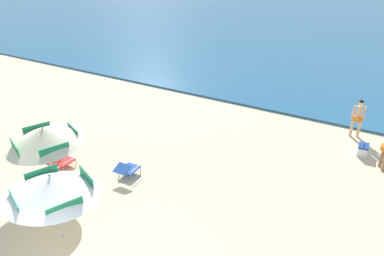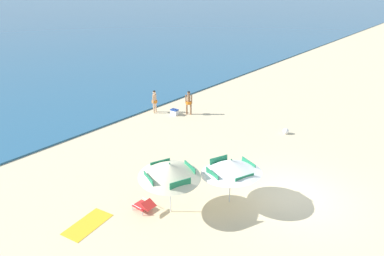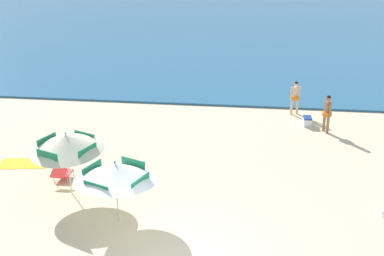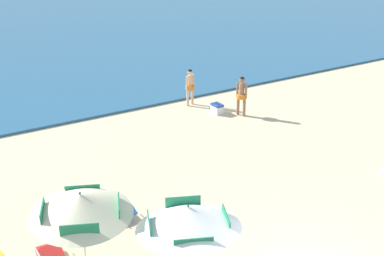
{
  "view_description": "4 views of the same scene",
  "coord_description": "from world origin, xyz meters",
  "px_view_note": "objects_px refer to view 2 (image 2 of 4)",
  "views": [
    {
      "loc": [
        4.31,
        -2.43,
        6.75
      ],
      "look_at": [
        -1.12,
        6.98,
        1.22
      ],
      "focal_mm": 32.7,
      "sensor_mm": 36.0,
      "label": 1
    },
    {
      "loc": [
        -12.32,
        -4.23,
        8.17
      ],
      "look_at": [
        1.54,
        6.69,
        0.83
      ],
      "focal_mm": 32.14,
      "sensor_mm": 36.0,
      "label": 2
    },
    {
      "loc": [
        1.55,
        -10.38,
        8.14
      ],
      "look_at": [
        -0.57,
        7.5,
        0.78
      ],
      "focal_mm": 46.14,
      "sensor_mm": 36.0,
      "label": 3
    },
    {
      "loc": [
        -7.43,
        -7.24,
        8.31
      ],
      "look_at": [
        1.11,
        7.11,
        1.19
      ],
      "focal_mm": 51.62,
      "sensor_mm": 36.0,
      "label": 4
    }
  ],
  "objects_px": {
    "lounge_chair_beside_umbrella": "(144,205)",
    "person_standing_near_shore": "(154,100)",
    "person_standing_beside": "(189,101)",
    "beach_umbrella_striped_main": "(170,171)",
    "beach_ball": "(286,131)",
    "beach_towel": "(88,224)",
    "cooler_box": "(174,112)",
    "beach_umbrella_striped_second": "(231,166)",
    "lounge_chair_under_umbrella": "(169,175)"
  },
  "relations": [
    {
      "from": "lounge_chair_beside_umbrella",
      "to": "person_standing_near_shore",
      "type": "height_order",
      "value": "person_standing_near_shore"
    },
    {
      "from": "person_standing_beside",
      "to": "beach_umbrella_striped_main",
      "type": "bearing_deg",
      "value": -144.94
    },
    {
      "from": "beach_ball",
      "to": "beach_towel",
      "type": "bearing_deg",
      "value": 169.92
    },
    {
      "from": "person_standing_near_shore",
      "to": "cooler_box",
      "type": "relative_size",
      "value": 3.12
    },
    {
      "from": "cooler_box",
      "to": "beach_umbrella_striped_main",
      "type": "bearing_deg",
      "value": -139.81
    },
    {
      "from": "cooler_box",
      "to": "beach_ball",
      "type": "xyz_separation_m",
      "value": [
        1.64,
        -7.33,
        -0.03
      ]
    },
    {
      "from": "person_standing_near_shore",
      "to": "beach_ball",
      "type": "relative_size",
      "value": 4.52
    },
    {
      "from": "beach_umbrella_striped_main",
      "to": "beach_umbrella_striped_second",
      "type": "bearing_deg",
      "value": -36.28
    },
    {
      "from": "lounge_chair_under_umbrella",
      "to": "person_standing_beside",
      "type": "relative_size",
      "value": 0.54
    },
    {
      "from": "beach_umbrella_striped_second",
      "to": "lounge_chair_under_umbrella",
      "type": "xyz_separation_m",
      "value": [
        -0.3,
        3.04,
        -1.37
      ]
    },
    {
      "from": "lounge_chair_beside_umbrella",
      "to": "beach_ball",
      "type": "xyz_separation_m",
      "value": [
        10.57,
        -1.14,
        -0.1
      ]
    },
    {
      "from": "beach_umbrella_striped_main",
      "to": "beach_umbrella_striped_second",
      "type": "height_order",
      "value": "beach_umbrella_striped_main"
    },
    {
      "from": "beach_ball",
      "to": "person_standing_near_shore",
      "type": "bearing_deg",
      "value": 103.63
    },
    {
      "from": "cooler_box",
      "to": "lounge_chair_beside_umbrella",
      "type": "bearing_deg",
      "value": -145.24
    },
    {
      "from": "lounge_chair_beside_umbrella",
      "to": "person_standing_near_shore",
      "type": "xyz_separation_m",
      "value": [
        8.45,
        7.58,
        0.64
      ]
    },
    {
      "from": "person_standing_beside",
      "to": "beach_ball",
      "type": "relative_size",
      "value": 4.69
    },
    {
      "from": "lounge_chair_under_umbrella",
      "to": "beach_ball",
      "type": "distance_m",
      "value": 8.51
    },
    {
      "from": "beach_umbrella_striped_main",
      "to": "beach_towel",
      "type": "xyz_separation_m",
      "value": [
        -2.5,
        1.9,
        -1.82
      ]
    },
    {
      "from": "beach_umbrella_striped_second",
      "to": "person_standing_near_shore",
      "type": "distance_m",
      "value": 11.48
    },
    {
      "from": "beach_umbrella_striped_main",
      "to": "person_standing_beside",
      "type": "distance_m",
      "value": 11.03
    },
    {
      "from": "lounge_chair_under_umbrella",
      "to": "lounge_chair_beside_umbrella",
      "type": "bearing_deg",
      "value": -161.2
    },
    {
      "from": "lounge_chair_beside_umbrella",
      "to": "beach_umbrella_striped_second",
      "type": "bearing_deg",
      "value": -41.28
    },
    {
      "from": "lounge_chair_beside_umbrella",
      "to": "beach_towel",
      "type": "bearing_deg",
      "value": 150.24
    },
    {
      "from": "beach_umbrella_striped_second",
      "to": "lounge_chair_beside_umbrella",
      "type": "relative_size",
      "value": 2.91
    },
    {
      "from": "cooler_box",
      "to": "person_standing_beside",
      "type": "bearing_deg",
      "value": -44.97
    },
    {
      "from": "beach_umbrella_striped_second",
      "to": "cooler_box",
      "type": "height_order",
      "value": "beach_umbrella_striped_second"
    },
    {
      "from": "person_standing_near_shore",
      "to": "beach_ball",
      "type": "distance_m",
      "value": 9.0
    },
    {
      "from": "cooler_box",
      "to": "beach_ball",
      "type": "height_order",
      "value": "cooler_box"
    },
    {
      "from": "beach_umbrella_striped_main",
      "to": "person_standing_beside",
      "type": "relative_size",
      "value": 1.91
    },
    {
      "from": "beach_umbrella_striped_second",
      "to": "beach_towel",
      "type": "xyz_separation_m",
      "value": [
        -4.46,
        3.34,
        -1.64
      ]
    },
    {
      "from": "lounge_chair_under_umbrella",
      "to": "cooler_box",
      "type": "xyz_separation_m",
      "value": [
        6.64,
        5.41,
        -0.07
      ]
    },
    {
      "from": "person_standing_beside",
      "to": "cooler_box",
      "type": "distance_m",
      "value": 1.24
    },
    {
      "from": "beach_umbrella_striped_main",
      "to": "lounge_chair_beside_umbrella",
      "type": "bearing_deg",
      "value": 126.81
    },
    {
      "from": "lounge_chair_beside_umbrella",
      "to": "beach_ball",
      "type": "relative_size",
      "value": 2.56
    },
    {
      "from": "beach_umbrella_striped_main",
      "to": "lounge_chair_beside_umbrella",
      "type": "relative_size",
      "value": 3.51
    },
    {
      "from": "beach_umbrella_striped_main",
      "to": "cooler_box",
      "type": "height_order",
      "value": "beach_umbrella_striped_main"
    },
    {
      "from": "person_standing_near_shore",
      "to": "beach_towel",
      "type": "distance_m",
      "value": 12.24
    },
    {
      "from": "cooler_box",
      "to": "beach_umbrella_striped_second",
      "type": "bearing_deg",
      "value": -126.84
    },
    {
      "from": "person_standing_near_shore",
      "to": "person_standing_beside",
      "type": "relative_size",
      "value": 0.96
    },
    {
      "from": "beach_umbrella_striped_second",
      "to": "beach_ball",
      "type": "xyz_separation_m",
      "value": [
        7.98,
        1.13,
        -1.47
      ]
    },
    {
      "from": "beach_towel",
      "to": "beach_umbrella_striped_second",
      "type": "bearing_deg",
      "value": -36.84
    },
    {
      "from": "cooler_box",
      "to": "beach_ball",
      "type": "bearing_deg",
      "value": -77.35
    },
    {
      "from": "person_standing_near_shore",
      "to": "beach_umbrella_striped_second",
      "type": "bearing_deg",
      "value": -120.8
    },
    {
      "from": "beach_ball",
      "to": "beach_towel",
      "type": "xyz_separation_m",
      "value": [
        -12.44,
        2.21,
        -0.17
      ]
    },
    {
      "from": "beach_umbrella_striped_second",
      "to": "lounge_chair_under_umbrella",
      "type": "height_order",
      "value": "beach_umbrella_striped_second"
    },
    {
      "from": "lounge_chair_under_umbrella",
      "to": "person_standing_beside",
      "type": "bearing_deg",
      "value": 32.72
    },
    {
      "from": "cooler_box",
      "to": "person_standing_near_shore",
      "type": "bearing_deg",
      "value": 108.69
    },
    {
      "from": "beach_ball",
      "to": "cooler_box",
      "type": "bearing_deg",
      "value": 102.65
    },
    {
      "from": "beach_umbrella_striped_second",
      "to": "beach_ball",
      "type": "height_order",
      "value": "beach_umbrella_striped_second"
    },
    {
      "from": "beach_ball",
      "to": "person_standing_beside",
      "type": "bearing_deg",
      "value": 98.12
    }
  ]
}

